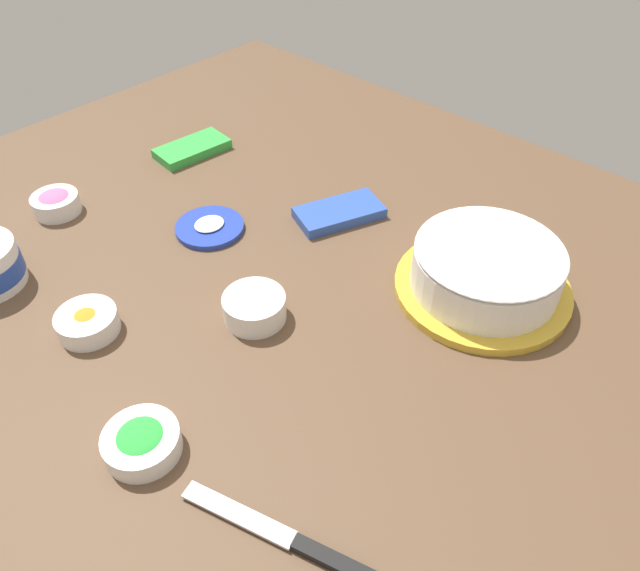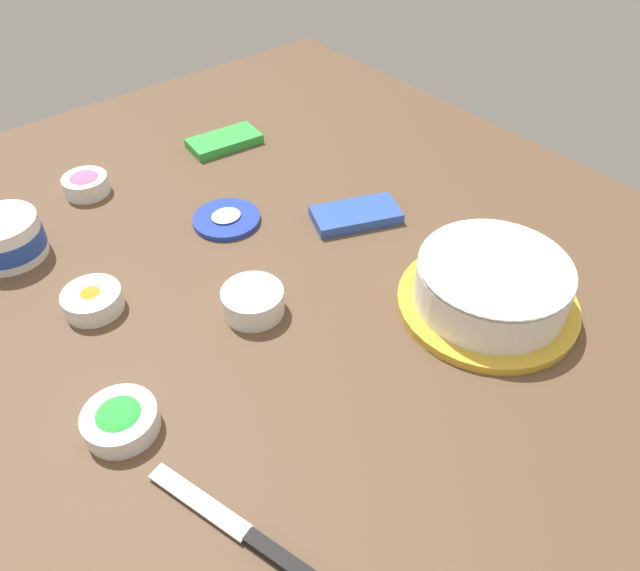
{
  "view_description": "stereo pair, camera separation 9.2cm",
  "coord_description": "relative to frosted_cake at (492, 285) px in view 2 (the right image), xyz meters",
  "views": [
    {
      "loc": [
        -0.4,
        -0.55,
        0.66
      ],
      "look_at": [
        0.1,
        -0.09,
        0.04
      ],
      "focal_mm": 34.38,
      "sensor_mm": 36.0,
      "label": 1
    },
    {
      "loc": [
        -0.33,
        -0.62,
        0.66
      ],
      "look_at": [
        0.1,
        -0.09,
        0.04
      ],
      "focal_mm": 34.38,
      "sensor_mm": 36.0,
      "label": 2
    }
  ],
  "objects": [
    {
      "name": "sprinkle_bowl_pink",
      "position": [
        -0.34,
        0.69,
        -0.02
      ],
      "size": [
        0.08,
        0.08,
        0.04
      ],
      "color": "white",
      "rests_on": "ground_plane"
    },
    {
      "name": "sprinkle_bowl_yellow",
      "position": [
        -0.28,
        0.22,
        -0.02
      ],
      "size": [
        0.09,
        0.09,
        0.04
      ],
      "color": "white",
      "rests_on": "ground_plane"
    },
    {
      "name": "candy_box_lower",
      "position": [
        -0.04,
        0.67,
        -0.03
      ],
      "size": [
        0.16,
        0.09,
        0.02
      ],
      "primitive_type": "cube",
      "rotation": [
        0.0,
        0.0,
        -0.11
      ],
      "color": "green",
      "rests_on": "ground_plane"
    },
    {
      "name": "ground_plane",
      "position": [
        -0.29,
        0.26,
        -0.04
      ],
      "size": [
        1.54,
        1.54,
        0.0
      ],
      "primitive_type": "plane",
      "color": "brown"
    },
    {
      "name": "frosted_cake",
      "position": [
        0.0,
        0.0,
        0.0
      ],
      "size": [
        0.27,
        0.27,
        0.09
      ],
      "color": "gold",
      "rests_on": "ground_plane"
    },
    {
      "name": "sprinkle_bowl_green",
      "position": [
        -0.53,
        0.15,
        -0.03
      ],
      "size": [
        0.09,
        0.09,
        0.03
      ],
      "color": "white",
      "rests_on": "ground_plane"
    },
    {
      "name": "frosting_tub_lid",
      "position": [
        -0.19,
        0.44,
        -0.04
      ],
      "size": [
        0.12,
        0.12,
        0.02
      ],
      "color": "#233DAD",
      "rests_on": "ground_plane"
    },
    {
      "name": "candy_box_upper",
      "position": [
        -0.0,
        0.29,
        -0.03
      ],
      "size": [
        0.17,
        0.13,
        0.02
      ],
      "primitive_type": "cube",
      "rotation": [
        0.0,
        0.0,
        -0.39
      ],
      "color": "#2D51B2",
      "rests_on": "ground_plane"
    },
    {
      "name": "frosting_tub",
      "position": [
        -0.52,
        0.59,
        -0.01
      ],
      "size": [
        0.12,
        0.12,
        0.07
      ],
      "color": "white",
      "rests_on": "ground_plane"
    },
    {
      "name": "sprinkle_bowl_orange",
      "position": [
        -0.46,
        0.38,
        -0.03
      ],
      "size": [
        0.09,
        0.09,
        0.03
      ],
      "color": "white",
      "rests_on": "ground_plane"
    },
    {
      "name": "spreading_knife",
      "position": [
        -0.49,
        -0.07,
        -0.04
      ],
      "size": [
        0.09,
        0.23,
        0.01
      ],
      "color": "silver",
      "rests_on": "ground_plane"
    }
  ]
}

